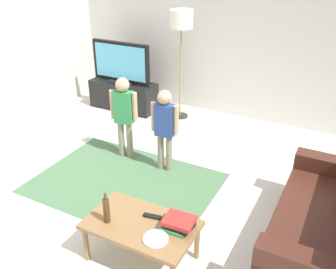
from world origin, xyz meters
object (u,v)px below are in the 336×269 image
(couch, at_px, (328,228))
(book_stack, at_px, (178,223))
(bottle, at_px, (106,210))
(tv, at_px, (121,63))
(floor_lamp, at_px, (181,25))
(plate, at_px, (156,239))
(tv_remote, at_px, (152,216))
(tv_stand, at_px, (124,96))
(child_center, at_px, (165,124))
(child_near_tv, at_px, (124,111))
(coffee_table, at_px, (141,227))

(couch, bearing_deg, book_stack, -146.22)
(bottle, bearing_deg, tv, 121.98)
(tv, height_order, bottle, tv)
(floor_lamp, relative_size, plate, 8.09)
(tv, relative_size, tv_remote, 6.47)
(tv_stand, relative_size, child_center, 1.09)
(child_near_tv, xyz_separation_m, coffee_table, (1.21, -1.55, -0.32))
(tv, bearing_deg, book_stack, -48.46)
(tv, distance_m, plate, 3.93)
(book_stack, bearing_deg, child_center, 122.47)
(couch, height_order, floor_lamp, floor_lamp)
(tv, relative_size, bottle, 3.60)
(couch, distance_m, coffee_table, 1.75)
(book_stack, height_order, bottle, bottle)
(child_center, height_order, coffee_table, child_center)
(floor_lamp, bearing_deg, coffee_table, -69.94)
(child_center, height_order, tv_remote, child_center)
(book_stack, relative_size, tv_remote, 1.64)
(couch, bearing_deg, floor_lamp, 139.86)
(tv_remote, bearing_deg, coffee_table, -122.61)
(tv, height_order, child_center, tv)
(tv_stand, relative_size, tv_remote, 7.06)
(tv_stand, xyz_separation_m, child_center, (1.63, -1.47, 0.42))
(plate, bearing_deg, child_near_tv, 130.51)
(floor_lamp, distance_m, tv_remote, 3.42)
(child_near_tv, bearing_deg, tv_remote, -48.69)
(couch, xyz_separation_m, coffee_table, (-1.50, -0.89, 0.08))
(tv, xyz_separation_m, child_near_tv, (0.99, -1.40, -0.16))
(child_center, bearing_deg, tv, 138.38)
(tv, height_order, book_stack, tv)
(bottle, distance_m, tv_remote, 0.42)
(couch, relative_size, child_center, 1.63)
(coffee_table, height_order, book_stack, book_stack)
(floor_lamp, bearing_deg, tv, -170.71)
(plate, bearing_deg, floor_lamp, 112.76)
(bottle, bearing_deg, tv_remote, 36.03)
(child_near_tv, relative_size, book_stack, 4.10)
(tv_stand, bearing_deg, child_near_tv, -55.14)
(tv, distance_m, book_stack, 3.82)
(tv, bearing_deg, child_near_tv, -54.74)
(floor_lamp, xyz_separation_m, child_center, (0.58, -1.62, -0.88))
(couch, bearing_deg, child_center, 163.68)
(plate, bearing_deg, book_stack, 65.02)
(couch, xyz_separation_m, child_center, (-2.07, 0.60, 0.37))
(child_center, bearing_deg, floor_lamp, 109.58)
(tv, bearing_deg, tv_stand, 90.00)
(coffee_table, height_order, plate, plate)
(bottle, height_order, tv_remote, bottle)
(floor_lamp, relative_size, book_stack, 6.38)
(floor_lamp, relative_size, bottle, 5.83)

